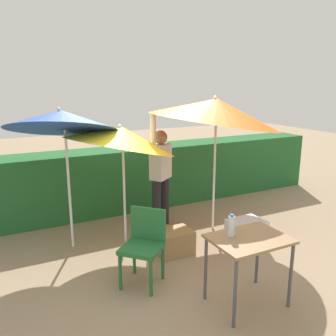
# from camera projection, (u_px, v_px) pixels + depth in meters

# --- Properties ---
(ground_plane) EXTENTS (24.00, 24.00, 0.00)m
(ground_plane) POSITION_uv_depth(u_px,v_px,m) (177.00, 245.00, 5.22)
(ground_plane) COLOR #9E8466
(hedge_row) EXTENTS (8.00, 0.70, 1.15)m
(hedge_row) POSITION_uv_depth(u_px,v_px,m) (132.00, 178.00, 6.66)
(hedge_row) COLOR #23602D
(hedge_row) RESTS_ON ground_plane
(umbrella_rainbow) EXTENTS (2.06, 2.03, 2.27)m
(umbrella_rainbow) POSITION_uv_depth(u_px,v_px,m) (215.00, 110.00, 5.36)
(umbrella_rainbow) COLOR silver
(umbrella_rainbow) RESTS_ON ground_plane
(umbrella_orange) EXTENTS (1.62, 1.59, 1.95)m
(umbrella_orange) POSITION_uv_depth(u_px,v_px,m) (121.00, 137.00, 4.95)
(umbrella_orange) COLOR silver
(umbrella_orange) RESTS_ON ground_plane
(umbrella_yellow) EXTENTS (1.55, 1.51, 2.22)m
(umbrella_yellow) POSITION_uv_depth(u_px,v_px,m) (62.00, 120.00, 4.72)
(umbrella_yellow) COLOR silver
(umbrella_yellow) RESTS_ON ground_plane
(person_vendor) EXTENTS (0.50, 0.39, 1.88)m
(person_vendor) POSITION_uv_depth(u_px,v_px,m) (161.00, 172.00, 5.67)
(person_vendor) COLOR black
(person_vendor) RESTS_ON ground_plane
(chair_plastic) EXTENTS (0.62, 0.62, 0.89)m
(chair_plastic) POSITION_uv_depth(u_px,v_px,m) (144.00, 242.00, 4.15)
(chair_plastic) COLOR #236633
(chair_plastic) RESTS_ON ground_plane
(cooler_box) EXTENTS (0.50, 0.39, 0.41)m
(cooler_box) POSITION_uv_depth(u_px,v_px,m) (246.00, 234.00, 5.09)
(cooler_box) COLOR silver
(cooler_box) RESTS_ON ground_plane
(crate_cardboard) EXTENTS (0.48, 0.36, 0.34)m
(crate_cardboard) POSITION_uv_depth(u_px,v_px,m) (175.00, 242.00, 4.91)
(crate_cardboard) COLOR #9E7A4C
(crate_cardboard) RESTS_ON ground_plane
(folding_table) EXTENTS (0.80, 0.60, 0.77)m
(folding_table) POSITION_uv_depth(u_px,v_px,m) (249.00, 246.00, 3.69)
(folding_table) COLOR #4C4C51
(folding_table) RESTS_ON ground_plane
(bottle_water) EXTENTS (0.07, 0.07, 0.24)m
(bottle_water) POSITION_uv_depth(u_px,v_px,m) (231.00, 226.00, 3.68)
(bottle_water) COLOR silver
(bottle_water) RESTS_ON folding_table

